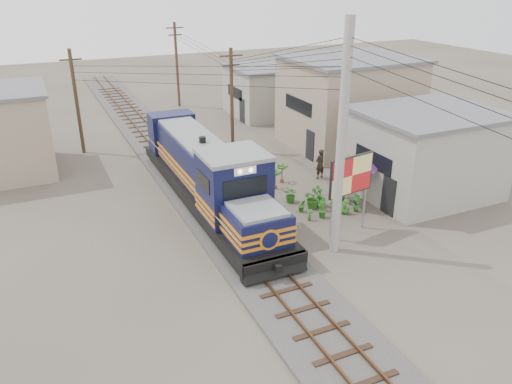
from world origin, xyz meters
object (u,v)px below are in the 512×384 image
billboard (351,177)px  locomotive (208,175)px  market_umbrella (356,162)px  vendor (320,164)px

billboard → locomotive: bearing=120.7°
market_umbrella → vendor: (0.25, 3.87, -1.48)m
locomotive → vendor: size_ratio=8.75×
locomotive → vendor: locomotive is taller
market_umbrella → billboard: bearing=-129.1°
locomotive → billboard: size_ratio=4.11×
vendor → locomotive: bearing=-7.1°
market_umbrella → vendor: market_umbrella is taller
billboard → vendor: bearing=59.7°
locomotive → vendor: (7.38, 0.84, -0.82)m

